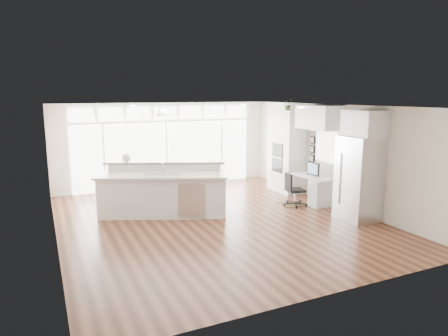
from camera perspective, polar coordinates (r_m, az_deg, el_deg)
name	(u,v)px	position (r m, az deg, el deg)	size (l,w,h in m)	color
floor	(216,221)	(9.60, -1.22, -7.54)	(7.00, 8.00, 0.02)	#3B1E12
ceiling	(215,106)	(9.13, -1.29, 8.85)	(7.00, 8.00, 0.02)	white
wall_back	(165,145)	(12.99, -8.37, 3.26)	(7.00, 0.04, 2.70)	beige
wall_front	(328,209)	(5.92, 14.58, -5.68)	(7.00, 0.04, 2.70)	beige
wall_left	(52,178)	(8.51, -23.37, -1.29)	(0.04, 8.00, 2.70)	beige
wall_right	(334,155)	(11.12, 15.50, 1.78)	(0.04, 8.00, 2.70)	beige
glass_wall	(166,155)	(12.97, -8.26, 1.92)	(5.80, 0.06, 2.08)	white
transom_row	(165,113)	(12.84, -8.41, 7.79)	(5.90, 0.06, 0.40)	white
desk_window	(326,147)	(11.30, 14.42, 2.99)	(0.04, 0.85, 0.85)	silver
ceiling_fan	(160,111)	(11.61, -9.19, 7.99)	(1.16, 1.16, 0.32)	white
recessed_lights	(212,107)	(9.31, -1.79, 8.76)	(3.40, 3.00, 0.02)	beige
oven_cabinet	(286,151)	(12.36, 8.92, 2.41)	(0.64, 1.20, 2.50)	silver
desk_nook	(315,189)	(11.30, 12.85, -2.97)	(0.72, 1.30, 0.76)	silver
upper_cabinets	(319,117)	(11.04, 13.43, 7.04)	(0.64, 1.30, 0.64)	silver
refrigerator	(359,179)	(9.94, 18.70, -1.45)	(0.76, 0.90, 2.00)	silver
fridge_cabinet	(364,123)	(9.81, 19.41, 6.04)	(0.64, 0.90, 0.60)	silver
framed_photos	(312,149)	(11.80, 12.48, 2.64)	(0.06, 0.22, 0.80)	black
kitchen_island	(163,190)	(9.94, -8.71, -3.15)	(3.20, 1.21, 1.27)	silver
rug	(294,204)	(11.10, 9.95, -5.10)	(0.80, 0.58, 0.01)	#32210F
office_chair	(295,190)	(10.86, 10.16, -3.08)	(0.46, 0.42, 0.88)	black
fishbowl	(126,158)	(10.34, -13.79, 1.42)	(0.22, 0.22, 0.22)	silver
monitor	(313,169)	(11.14, 12.64, -0.11)	(0.08, 0.48, 0.40)	black
keyboard	(308,176)	(11.07, 11.90, -1.16)	(0.11, 0.28, 0.01)	silver
potted_plant	(288,105)	(12.25, 9.10, 8.82)	(0.30, 0.34, 0.26)	#315022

